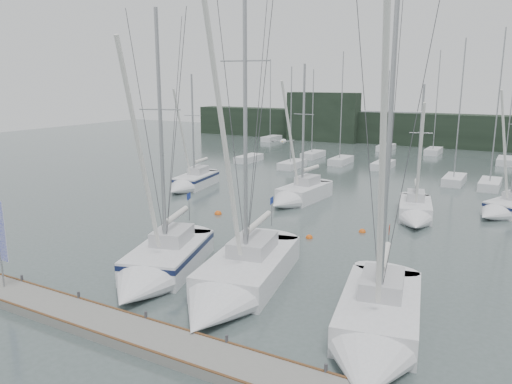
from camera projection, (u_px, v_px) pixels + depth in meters
ground at (238, 300)px, 23.37m from camera, size 160.00×160.00×0.00m
dock at (169, 345)px, 19.07m from camera, size 24.00×2.00×0.40m
far_treeline at (451, 131)px, 75.50m from camera, size 90.00×4.00×5.00m
far_building_left at (323, 117)px, 83.04m from camera, size 12.00×3.00×8.00m
mast_forest at (447, 165)px, 57.61m from camera, size 54.90×28.36×14.71m
sailboat_near_left at (157, 268)px, 25.67m from camera, size 5.72×9.62×14.62m
sailboat_near_center at (233, 285)px, 23.60m from camera, size 5.47×11.39×18.65m
sailboat_near_right at (375, 334)px, 19.13m from camera, size 4.88×10.10×15.15m
sailboat_mid_a at (190, 183)px, 47.01m from camera, size 3.63×7.97×11.38m
sailboat_mid_b at (296, 196)px, 41.65m from camera, size 3.26×7.95×12.20m
sailboat_mid_c at (415, 213)px, 36.46m from camera, size 3.87×7.71×10.51m
sailboat_mid_d at (504, 209)px, 37.81m from camera, size 4.75×7.16×11.44m
buoy_a at (309, 238)px, 32.56m from camera, size 0.47×0.47×0.47m
buoy_b at (362, 232)px, 33.80m from camera, size 0.48×0.48×0.48m
buoy_c at (218, 214)px, 38.31m from camera, size 0.57×0.57×0.57m
dock_banner at (1, 236)px, 23.26m from camera, size 0.67×0.10×4.41m
seagull at (283, 141)px, 22.78m from camera, size 1.02×0.48×0.20m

